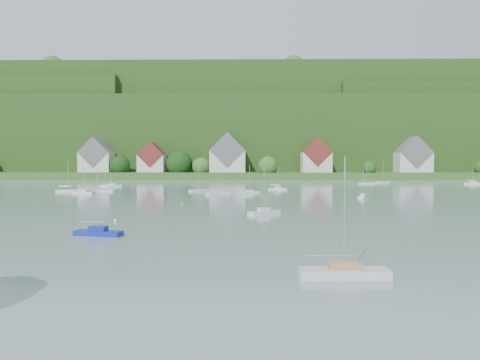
# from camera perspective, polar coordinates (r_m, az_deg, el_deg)

# --- Properties ---
(far_shore_strip) EXTENTS (600.00, 60.00, 3.00)m
(far_shore_strip) POSITION_cam_1_polar(r_m,az_deg,el_deg) (219.04, -2.73, 0.68)
(far_shore_strip) COLOR #2D5720
(far_shore_strip) RESTS_ON ground
(forested_ridge) EXTENTS (620.00, 181.22, 69.89)m
(forested_ridge) POSITION_cam_1_polar(r_m,az_deg,el_deg) (287.79, -1.81, 5.33)
(forested_ridge) COLOR #1D4014
(forested_ridge) RESTS_ON ground
(village_building_0) EXTENTS (14.00, 10.40, 16.00)m
(village_building_0) POSITION_cam_1_polar(r_m,az_deg,el_deg) (216.68, -17.65, 2.67)
(village_building_0) COLOR beige
(village_building_0) RESTS_ON far_shore_strip
(village_building_1) EXTENTS (12.00, 9.36, 14.00)m
(village_building_1) POSITION_cam_1_polar(r_m,az_deg,el_deg) (212.06, -11.05, 2.54)
(village_building_1) COLOR beige
(village_building_1) RESTS_ON far_shore_strip
(village_building_2) EXTENTS (16.00, 11.44, 18.00)m
(village_building_2) POSITION_cam_1_polar(r_m,az_deg,el_deg) (206.72, -1.56, 3.01)
(village_building_2) COLOR beige
(village_building_2) RESTS_ON far_shore_strip
(village_building_3) EXTENTS (13.00, 10.40, 15.50)m
(village_building_3) POSITION_cam_1_polar(r_m,az_deg,el_deg) (206.92, 9.57, 2.74)
(village_building_3) COLOR beige
(village_building_3) RESTS_ON far_shore_strip
(village_building_4) EXTENTS (15.00, 10.40, 16.50)m
(village_building_4) POSITION_cam_1_polar(r_m,az_deg,el_deg) (222.08, 20.98, 2.63)
(village_building_4) COLOR beige
(village_building_4) RESTS_ON far_shore_strip
(near_sailboat_1) EXTENTS (5.40, 2.57, 7.03)m
(near_sailboat_1) POSITION_cam_1_polar(r_m,az_deg,el_deg) (50.25, -17.43, -6.24)
(near_sailboat_1) COLOR #14269C
(near_sailboat_1) RESTS_ON ground
(near_sailboat_2) EXTENTS (6.07, 1.83, 8.14)m
(near_sailboat_2) POSITION_cam_1_polar(r_m,az_deg,el_deg) (31.72, 12.97, -11.15)
(near_sailboat_2) COLOR silver
(near_sailboat_2) RESTS_ON ground
(near_sailboat_3) EXTENTS (5.01, 4.29, 7.00)m
(near_sailboat_3) POSITION_cam_1_polar(r_m,az_deg,el_deg) (67.18, 3.05, -4.00)
(near_sailboat_3) COLOR silver
(near_sailboat_3) RESTS_ON ground
(mooring_buoy_1) EXTENTS (0.49, 0.49, 0.49)m
(mooring_buoy_1) POSITION_cam_1_polar(r_m,az_deg,el_deg) (60.98, -15.44, -5.11)
(mooring_buoy_1) COLOR white
(mooring_buoy_1) RESTS_ON ground
(mooring_buoy_2) EXTENTS (0.47, 0.47, 0.47)m
(mooring_buoy_2) POSITION_cam_1_polar(r_m,az_deg,el_deg) (68.75, -3.00, -4.19)
(mooring_buoy_2) COLOR orange
(mooring_buoy_2) RESTS_ON ground
(mooring_buoy_3) EXTENTS (0.47, 0.47, 0.47)m
(mooring_buoy_3) POSITION_cam_1_polar(r_m,az_deg,el_deg) (82.37, -7.30, -3.13)
(mooring_buoy_3) COLOR orange
(mooring_buoy_3) RESTS_ON ground
(far_sailboat_cluster) EXTENTS (193.89, 75.78, 8.71)m
(far_sailboat_cluster) POSITION_cam_1_polar(r_m,az_deg,el_deg) (134.61, -1.13, -0.84)
(far_sailboat_cluster) COLOR silver
(far_sailboat_cluster) RESTS_ON ground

